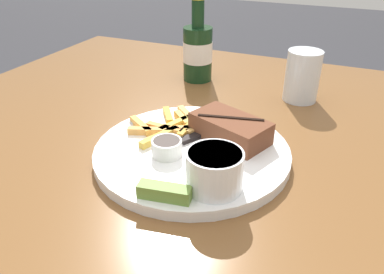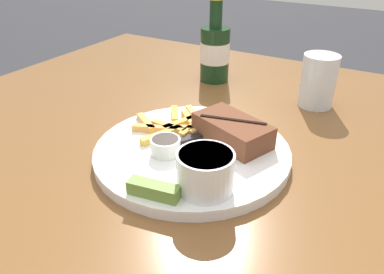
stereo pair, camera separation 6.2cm
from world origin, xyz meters
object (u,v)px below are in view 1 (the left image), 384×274
dipping_sauce_cup (167,147)px  pickle_spear (164,192)px  dinner_plate (192,152)px  drinking_glass (302,76)px  coleslaw_cup (215,168)px  knife_utensil (204,133)px  beer_bottle (198,50)px  fork_utensil (155,131)px  steak_portion (230,128)px

dipping_sauce_cup → pickle_spear: (0.05, -0.10, -0.01)m
dinner_plate → dipping_sauce_cup: bearing=-126.2°
drinking_glass → coleslaw_cup: bearing=-97.6°
knife_utensil → drinking_glass: 0.30m
knife_utensil → beer_bottle: beer_bottle is taller
coleslaw_cup → fork_utensil: coleslaw_cup is taller
steak_portion → knife_utensil: steak_portion is taller
fork_utensil → beer_bottle: beer_bottle is taller
coleslaw_cup → drinking_glass: drinking_glass is taller
dinner_plate → pickle_spear: size_ratio=4.30×
knife_utensil → fork_utensil: bearing=135.3°
fork_utensil → pickle_spear: bearing=-41.6°
fork_utensil → knife_utensil: size_ratio=0.87×
dinner_plate → steak_portion: steak_portion is taller
steak_portion → knife_utensil: size_ratio=0.99×
dinner_plate → drinking_glass: drinking_glass is taller
dinner_plate → steak_portion: (0.05, 0.05, 0.03)m
coleslaw_cup → dipping_sauce_cup: coleslaw_cup is taller
dinner_plate → drinking_glass: 0.34m
pickle_spear → drinking_glass: (0.11, 0.45, 0.03)m
steak_portion → drinking_glass: drinking_glass is taller
coleslaw_cup → pickle_spear: coleslaw_cup is taller
pickle_spear → knife_utensil: bearing=95.1°
pickle_spear → beer_bottle: beer_bottle is taller
coleslaw_cup → beer_bottle: 0.48m
drinking_glass → dinner_plate: bearing=-111.8°
dipping_sauce_cup → knife_utensil: bearing=70.7°
dipping_sauce_cup → fork_utensil: size_ratio=0.37×
knife_utensil → steak_portion: bearing=-52.5°
steak_portion → beer_bottle: (-0.18, 0.29, 0.04)m
dinner_plate → coleslaw_cup: 0.12m
dinner_plate → dipping_sauce_cup: size_ratio=6.68×
dipping_sauce_cup → beer_bottle: 0.40m
pickle_spear → beer_bottle: bearing=107.6°
coleslaw_cup → drinking_glass: size_ratio=0.72×
dipping_sauce_cup → drinking_glass: size_ratio=0.44×
drinking_glass → steak_portion: bearing=-106.6°
beer_bottle → pickle_spear: bearing=-72.4°
dinner_plate → coleslaw_cup: (0.07, -0.09, 0.04)m
steak_portion → beer_bottle: beer_bottle is taller
dinner_plate → beer_bottle: beer_bottle is taller
steak_portion → drinking_glass: size_ratio=1.34×
pickle_spear → knife_utensil: 0.19m
coleslaw_cup → drinking_glass: 0.41m
pickle_spear → fork_utensil: pickle_spear is taller
coleslaw_cup → knife_utensil: (-0.07, 0.14, -0.03)m
pickle_spear → drinking_glass: 0.47m
drinking_glass → knife_utensil: bearing=-114.8°
coleslaw_cup → pickle_spear: size_ratio=1.06×
coleslaw_cup → beer_bottle: beer_bottle is taller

